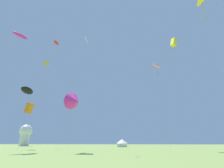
{
  "coord_description": "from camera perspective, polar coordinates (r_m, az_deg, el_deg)",
  "views": [
    {
      "loc": [
        5.26,
        -4.86,
        1.61
      ],
      "look_at": [
        0.0,
        32.0,
        14.1
      ],
      "focal_mm": 28.17,
      "sensor_mm": 36.0,
      "label": 1
    }
  ],
  "objects": [
    {
      "name": "kite_white_diamond",
      "position": [
        37.69,
        -8.43,
        12.94
      ],
      "size": [
        1.96,
        2.66,
        22.78
      ],
      "color": "white",
      "rests_on": "ground"
    },
    {
      "name": "kite_magenta_delta",
      "position": [
        32.79,
        -12.03,
        -5.54
      ],
      "size": [
        4.34,
        4.32,
        10.52
      ],
      "color": "#E02DA3",
      "rests_on": "ground"
    },
    {
      "name": "kite_orange_box",
      "position": [
        53.53,
        -25.34,
        -7.06
      ],
      "size": [
        2.37,
        2.55,
        12.18
      ],
      "color": "orange",
      "rests_on": "ground"
    },
    {
      "name": "observatory_dome",
      "position": [
        105.75,
        -26.3,
        -14.32
      ],
      "size": [
        6.4,
        6.4,
        10.8
      ],
      "color": "white",
      "rests_on": "ground"
    },
    {
      "name": "kite_yellow_parafoil",
      "position": [
        43.01,
        27.1,
        23.08
      ],
      "size": [
        2.6,
        3.59,
        29.45
      ],
      "color": "yellow",
      "rests_on": "ground"
    },
    {
      "name": "kite_pink_parafoil",
      "position": [
        46.07,
        14.32,
        5.72
      ],
      "size": [
        2.95,
        3.13,
        20.7
      ],
      "color": "pink",
      "rests_on": "ground"
    },
    {
      "name": "kite_yellow_diamond",
      "position": [
        64.12,
        -20.69,
        5.81
      ],
      "size": [
        3.33,
        1.69,
        28.41
      ],
      "color": "yellow",
      "rests_on": "ground"
    },
    {
      "name": "festival_tent_left",
      "position": [
        75.76,
        3.3,
        -18.46
      ],
      "size": [
        4.66,
        4.66,
        3.03
      ],
      "color": "white",
      "rests_on": "ground"
    },
    {
      "name": "kite_red_parafoil",
      "position": [
        51.93,
        -17.66,
        12.54
      ],
      "size": [
        2.92,
        2.39,
        28.14
      ],
      "color": "red",
      "rests_on": "ground"
    },
    {
      "name": "kite_magenta_parafoil",
      "position": [
        53.01,
        -27.67,
        13.77
      ],
      "size": [
        3.26,
        4.48,
        28.86
      ],
      "color": "#E02DA3",
      "rests_on": "ground"
    },
    {
      "name": "kite_yellow_box",
      "position": [
        60.54,
        19.38,
        12.6
      ],
      "size": [
        2.37,
        3.2,
        33.34
      ],
      "color": "yellow",
      "rests_on": "ground"
    },
    {
      "name": "kite_black_parafoil",
      "position": [
        38.32,
        -25.82,
        -1.9
      ],
      "size": [
        2.44,
        4.32,
        12.17
      ],
      "color": "black",
      "rests_on": "ground"
    }
  ]
}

